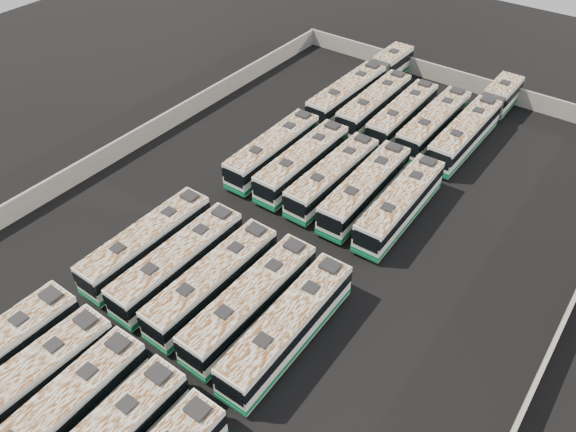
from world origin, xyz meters
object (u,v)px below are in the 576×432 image
(bus_midback_center, at_px, (333,176))
(bus_back_right, at_px, (434,124))
(bus_midback_far_left, at_px, (273,150))
(bus_midfront_far_left, at_px, (147,243))
(bus_front_center, at_px, (57,418))
(bus_back_left, at_px, (374,104))
(bus_back_center, at_px, (402,115))
(bus_midfront_left, at_px, (179,262))
(bus_midfront_center, at_px, (213,282))
(bus_midback_left, at_px, (303,163))
(bus_back_far_left, at_px, (363,84))
(bus_midfront_right, at_px, (251,302))
(bus_midback_far_right, at_px, (400,204))
(bus_back_far_right, at_px, (478,121))
(bus_front_left, at_px, (22,388))
(bus_midfront_far_right, at_px, (288,327))
(bus_midback_right, at_px, (365,189))

(bus_midback_center, relative_size, bus_back_right, 0.97)
(bus_midback_far_left, bearing_deg, bus_midfront_far_left, -90.88)
(bus_front_center, relative_size, bus_back_left, 1.01)
(bus_midback_center, distance_m, bus_back_center, 14.50)
(bus_midfront_left, distance_m, bus_midfront_center, 3.68)
(bus_midfront_far_left, distance_m, bus_midback_left, 17.71)
(bus_back_far_left, bearing_deg, bus_midfront_right, -71.59)
(bus_midfront_far_left, bearing_deg, bus_midback_far_right, 49.53)
(bus_back_left, relative_size, bus_back_far_right, 0.63)
(bus_back_left, bearing_deg, bus_front_left, -90.49)
(bus_midfront_far_right, height_order, bus_back_center, bus_midfront_far_right)
(bus_midfront_far_right, relative_size, bus_back_right, 1.02)
(bus_midback_center, xyz_separation_m, bus_back_left, (-3.72, 14.57, 0.04))
(bus_front_center, height_order, bus_back_center, bus_front_center)
(bus_midfront_center, height_order, bus_midback_left, bus_midback_left)
(bus_midback_center, bearing_deg, bus_back_right, 76.64)
(bus_midback_center, xyz_separation_m, bus_midback_right, (3.56, 0.11, 0.07))
(bus_midfront_right, relative_size, bus_midback_far_left, 1.02)
(bus_midfront_far_right, relative_size, bus_midback_far_left, 1.03)
(bus_front_center, bearing_deg, bus_back_center, 88.67)
(bus_midfront_far_left, height_order, bus_midback_far_right, bus_midback_far_right)
(bus_front_center, relative_size, bus_back_right, 1.00)
(bus_midback_center, bearing_deg, bus_midback_far_right, 0.69)
(bus_midback_far_right, bearing_deg, bus_front_left, -110.49)
(bus_midback_right, bearing_deg, bus_front_left, -104.24)
(bus_midfront_far_left, bearing_deg, bus_front_left, -75.08)
(bus_back_left, distance_m, bus_back_right, 7.39)
(bus_midfront_center, xyz_separation_m, bus_midback_center, (0.03, 17.17, -0.03))
(bus_back_center, bearing_deg, bus_midfront_far_right, -77.76)
(bus_midback_right, distance_m, bus_midback_far_right, 3.73)
(bus_midfront_left, relative_size, bus_back_right, 0.99)
(bus_midback_center, bearing_deg, bus_back_center, 90.85)
(bus_midback_right, bearing_deg, bus_back_far_left, 119.86)
(bus_midfront_right, height_order, bus_back_left, bus_midfront_right)
(bus_midback_far_right, distance_m, bus_back_far_right, 18.16)
(bus_midfront_far_right, height_order, bus_back_far_right, bus_midfront_far_right)
(bus_back_far_left, distance_m, bus_back_center, 8.13)
(bus_back_far_left, distance_m, bus_back_far_right, 14.67)
(bus_midback_left, bearing_deg, bus_midback_far_left, 179.56)
(bus_back_far_left, xyz_separation_m, bus_back_left, (3.63, -3.51, -0.04))
(bus_midfront_far_left, height_order, bus_back_far_right, bus_back_far_right)
(bus_midback_left, bearing_deg, bus_back_center, 75.50)
(bus_front_center, height_order, bus_midfront_far_left, bus_front_center)
(bus_midfront_far_left, distance_m, bus_midfront_center, 7.44)
(bus_front_left, relative_size, bus_midback_far_left, 1.01)
(bus_midfront_right, relative_size, bus_midback_center, 1.04)
(bus_back_right, bearing_deg, bus_back_left, -178.50)
(bus_midfront_left, xyz_separation_m, bus_midback_far_left, (-3.68, 17.38, 0.00))
(bus_midback_right, distance_m, bus_back_far_left, 21.03)
(bus_midback_right, distance_m, bus_back_left, 16.19)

